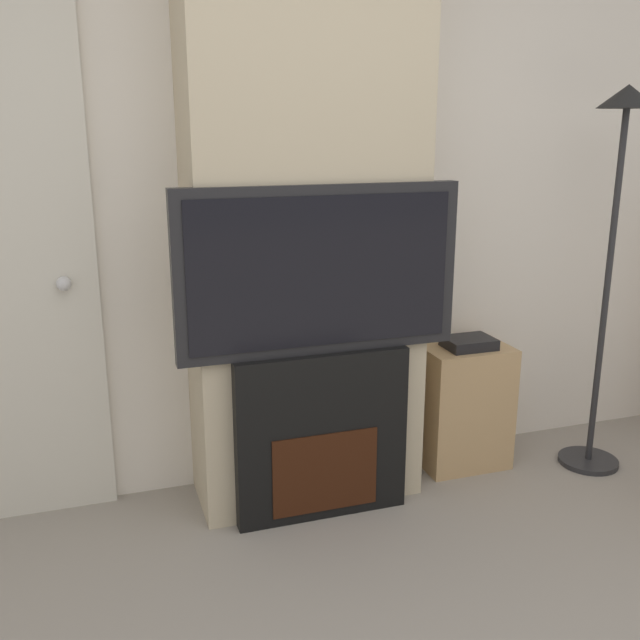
% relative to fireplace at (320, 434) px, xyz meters
% --- Properties ---
extents(wall_back, '(6.00, 0.06, 2.70)m').
position_rel_fireplace_xyz_m(wall_back, '(0.00, 0.45, 0.99)').
color(wall_back, silver).
rests_on(wall_back, ground_plane).
extents(chimney_breast, '(0.97, 0.42, 2.70)m').
position_rel_fireplace_xyz_m(chimney_breast, '(0.00, 0.21, 0.99)').
color(chimney_breast, '#BCAD8E').
rests_on(chimney_breast, ground_plane).
extents(fireplace, '(0.74, 0.15, 0.73)m').
position_rel_fireplace_xyz_m(fireplace, '(0.00, 0.00, 0.00)').
color(fireplace, black).
rests_on(fireplace, ground_plane).
extents(television, '(1.16, 0.07, 0.68)m').
position_rel_fireplace_xyz_m(television, '(0.00, -0.00, 0.70)').
color(television, black).
rests_on(television, fireplace).
extents(floor_lamp, '(0.29, 0.29, 1.79)m').
position_rel_fireplace_xyz_m(floor_lamp, '(1.41, 0.01, 0.90)').
color(floor_lamp, '#262628').
rests_on(floor_lamp, ground_plane).
extents(media_stand, '(0.42, 0.32, 0.65)m').
position_rel_fireplace_xyz_m(media_stand, '(0.81, 0.23, -0.05)').
color(media_stand, tan).
rests_on(media_stand, ground_plane).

